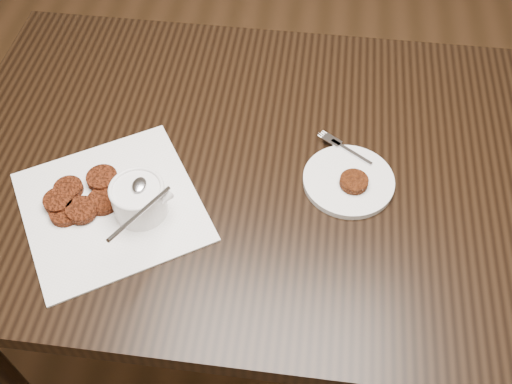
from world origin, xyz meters
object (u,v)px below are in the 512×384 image
at_px(napkin, 111,206).
at_px(table, 270,259).
at_px(sauce_ramekin, 136,188).
at_px(plate_with_patty, 349,179).

bearing_deg(napkin, table, 26.73).
bearing_deg(table, napkin, -153.27).
height_order(table, sauce_ramekin, sauce_ramekin).
relative_size(table, plate_with_patty, 7.48).
bearing_deg(napkin, sauce_ramekin, -2.30).
relative_size(table, sauce_ramekin, 9.73).
xyz_separation_m(table, napkin, (-0.30, -0.15, 0.38)).
xyz_separation_m(napkin, plate_with_patty, (0.45, 0.12, 0.01)).
bearing_deg(napkin, plate_with_patty, 14.63).
xyz_separation_m(napkin, sauce_ramekin, (0.06, -0.00, 0.07)).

